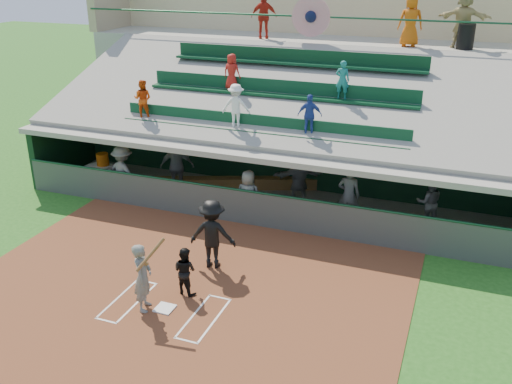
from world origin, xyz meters
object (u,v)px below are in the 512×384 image
at_px(batter_at_plate, 143,277).
at_px(catcher, 185,271).
at_px(home_plate, 165,308).
at_px(water_cooler, 103,159).
at_px(white_table, 102,175).
at_px(trash_bin, 466,37).

xyz_separation_m(batter_at_plate, catcher, (0.58, 0.96, -0.24)).
relative_size(home_plate, water_cooler, 1.00).
distance_m(catcher, water_cooler, 8.06).
distance_m(batter_at_plate, water_cooler, 8.32).
height_order(white_table, water_cooler, water_cooler).
relative_size(home_plate, white_table, 0.49).
height_order(catcher, water_cooler, catcher).
bearing_deg(batter_at_plate, home_plate, 17.19).
height_order(home_plate, white_table, white_table).
distance_m(home_plate, trash_bin, 14.62).
height_order(home_plate, water_cooler, water_cooler).
xyz_separation_m(batter_at_plate, white_table, (-5.53, 6.24, -0.45)).
xyz_separation_m(catcher, trash_bin, (5.50, 11.70, 4.41)).
relative_size(catcher, water_cooler, 2.87).
relative_size(white_table, trash_bin, 0.98).
xyz_separation_m(home_plate, catcher, (0.14, 0.82, 0.60)).
xyz_separation_m(white_table, water_cooler, (0.08, 0.04, 0.60)).
bearing_deg(white_table, water_cooler, 44.20).
height_order(catcher, white_table, catcher).
height_order(batter_at_plate, catcher, batter_at_plate).
xyz_separation_m(home_plate, water_cooler, (-5.89, 6.15, 0.99)).
bearing_deg(trash_bin, white_table, -151.07).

